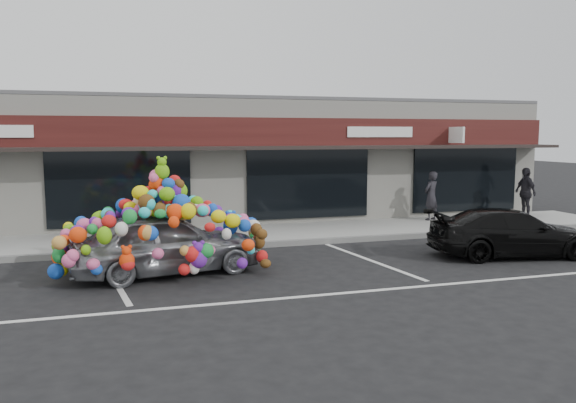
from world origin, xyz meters
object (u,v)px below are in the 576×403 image
object	(u,v)px
toy_car	(166,235)
black_sedan	(511,233)
pedestrian_c	(525,193)
pedestrian_a	(431,196)

from	to	relation	value
toy_car	black_sedan	world-z (taller)	toy_car
toy_car	black_sedan	distance (m)	8.52
toy_car	pedestrian_c	bearing A→B (deg)	-82.95
black_sedan	pedestrian_a	xyz separation A→B (m)	(0.74, 5.07, 0.38)
black_sedan	pedestrian_a	distance (m)	5.14
toy_car	black_sedan	bearing A→B (deg)	-104.71
pedestrian_a	pedestrian_c	world-z (taller)	pedestrian_c
pedestrian_a	black_sedan	bearing A→B (deg)	57.36
pedestrian_c	toy_car	bearing A→B (deg)	-68.76
black_sedan	toy_car	bearing A→B (deg)	96.26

